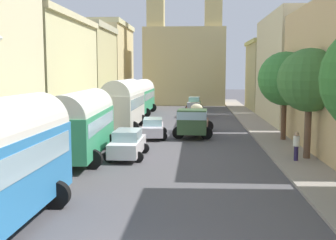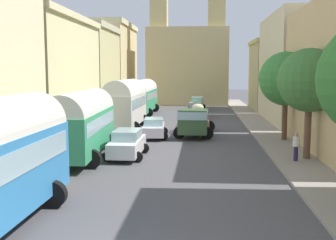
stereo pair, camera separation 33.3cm
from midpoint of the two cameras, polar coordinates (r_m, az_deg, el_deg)
ground_plane at (r=36.68m, az=0.85°, el=-1.04°), size 154.00×154.00×0.00m
sidewalk_left at (r=37.74m, az=-10.21°, el=-0.82°), size 2.50×70.00×0.14m
sidewalk_right at (r=37.01m, az=12.13°, el=-1.01°), size 2.50×70.00×0.14m
building_left_2 at (r=37.69m, az=-16.31°, el=6.35°), size 5.57×14.55×9.73m
building_left_3 at (r=50.06m, az=-10.87°, el=6.84°), size 4.95×10.78×10.26m
building_left_4 at (r=62.54m, az=-7.94°, el=7.60°), size 5.04×14.00×11.89m
building_right_2 at (r=41.90m, az=15.83°, el=6.70°), size 4.04×14.00×10.24m
building_right_3 at (r=54.16m, az=13.21°, el=5.95°), size 4.72×9.57×8.73m
distant_church at (r=62.33m, az=2.11°, el=7.91°), size 11.73×7.35×17.82m
parked_bus_1 at (r=24.07m, az=-12.08°, el=-0.20°), size 3.43×8.50×3.84m
parked_bus_2 at (r=35.52m, az=-6.31°, el=2.47°), size 3.34×8.12×4.23m
parked_bus_3 at (r=47.76m, az=-4.10°, el=3.40°), size 3.29×9.80×3.97m
cargo_truck_0 at (r=31.71m, az=3.22°, el=-0.13°), size 3.18×6.85×2.42m
car_0 at (r=44.74m, az=3.27°, el=1.37°), size 2.13×3.65×1.59m
car_1 at (r=54.09m, az=3.42°, el=2.30°), size 2.22×3.77×1.61m
car_2 at (r=24.09m, az=-5.94°, el=-3.25°), size 2.21×4.20×1.60m
car_3 at (r=31.08m, az=-2.40°, el=-1.08°), size 2.34×4.21×1.45m
pedestrian_1 at (r=23.46m, az=16.76°, el=-3.33°), size 0.49×0.49×1.71m
roadside_tree_1 at (r=24.03m, az=18.42°, el=5.13°), size 3.49×3.49×6.21m
roadside_tree_2 at (r=30.19m, az=15.40°, el=5.44°), size 3.75×3.75×6.30m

